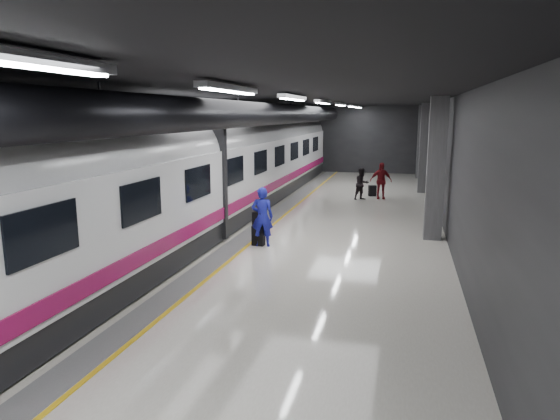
# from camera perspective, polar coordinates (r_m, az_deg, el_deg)

# --- Properties ---
(ground) EXTENTS (40.00, 40.00, 0.00)m
(ground) POSITION_cam_1_polar(r_m,az_deg,el_deg) (15.35, 0.05, -4.03)
(ground) COLOR silver
(ground) RESTS_ON ground
(platform_hall) EXTENTS (10.02, 40.02, 4.51)m
(platform_hall) POSITION_cam_1_polar(r_m,az_deg,el_deg) (15.83, -0.12, 9.40)
(platform_hall) COLOR black
(platform_hall) RESTS_ON ground
(train) EXTENTS (3.05, 38.00, 4.05)m
(train) POSITION_cam_1_polar(r_m,az_deg,el_deg) (16.04, -11.30, 3.94)
(train) COLOR black
(train) RESTS_ON ground
(traveler_main) EXTENTS (0.72, 0.53, 1.81)m
(traveler_main) POSITION_cam_1_polar(r_m,az_deg,el_deg) (15.07, -2.05, -0.78)
(traveler_main) COLOR #1A2AC8
(traveler_main) RESTS_ON ground
(suitcase_main) EXTENTS (0.39, 0.27, 0.60)m
(suitcase_main) POSITION_cam_1_polar(r_m,az_deg,el_deg) (15.27, -2.48, -2.95)
(suitcase_main) COLOR black
(suitcase_main) RESTS_ON ground
(shoulder_bag) EXTENTS (0.36, 0.27, 0.43)m
(shoulder_bag) POSITION_cam_1_polar(r_m,az_deg,el_deg) (15.16, -2.55, -1.05)
(shoulder_bag) COLOR black
(shoulder_bag) RESTS_ON suitcase_main
(traveler_far_a) EXTENTS (0.93, 0.90, 1.50)m
(traveler_far_a) POSITION_cam_1_polar(r_m,az_deg,el_deg) (23.58, 9.34, 2.96)
(traveler_far_a) COLOR black
(traveler_far_a) RESTS_ON ground
(traveler_far_b) EXTENTS (1.06, 0.59, 1.72)m
(traveler_far_b) POSITION_cam_1_polar(r_m,az_deg,el_deg) (24.03, 11.45, 3.30)
(traveler_far_b) COLOR maroon
(traveler_far_b) RESTS_ON ground
(suitcase_far) EXTENTS (0.42, 0.33, 0.53)m
(suitcase_far) POSITION_cam_1_polar(r_m,az_deg,el_deg) (24.84, 10.50, 2.19)
(suitcase_far) COLOR black
(suitcase_far) RESTS_ON ground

